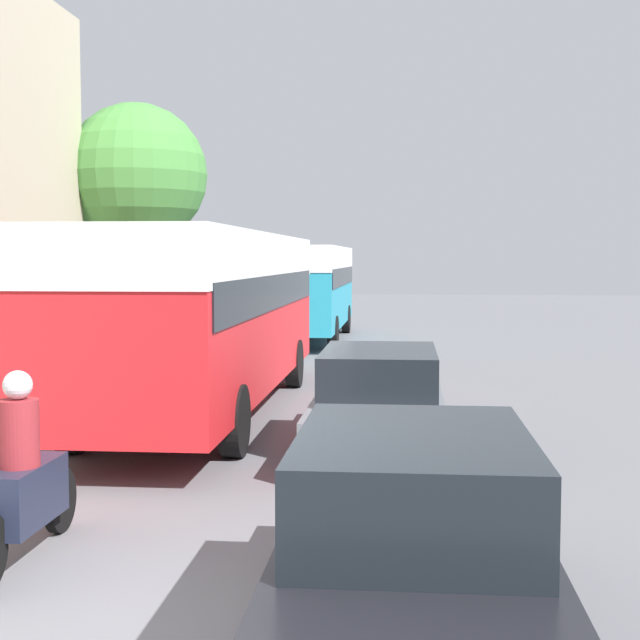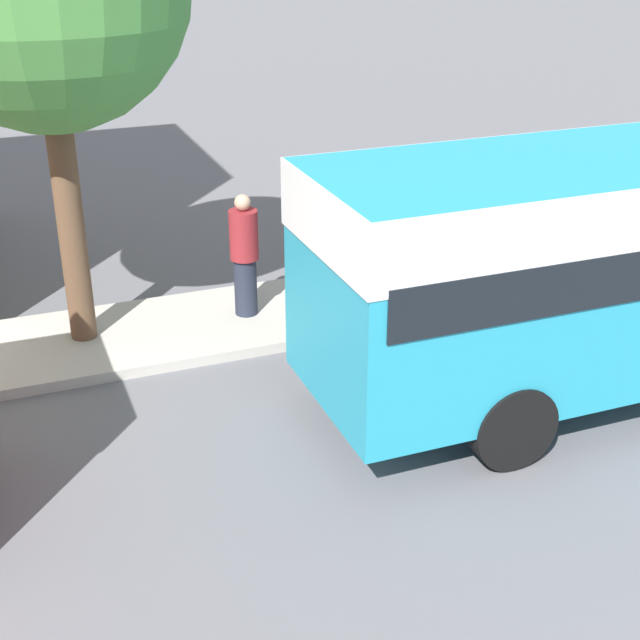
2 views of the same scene
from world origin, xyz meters
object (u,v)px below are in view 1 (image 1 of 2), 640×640
object	(u,v)px
bus_lead	(205,298)
car_far_curb	(413,536)
pedestrian_near_curb	(166,316)
bus_following	(307,280)
car_crossing	(379,397)
motorcycle_behind_lead	(23,485)

from	to	relation	value
bus_lead	car_far_curb	distance (m)	9.79
pedestrian_near_curb	bus_following	bearing A→B (deg)	52.45
car_crossing	pedestrian_near_curb	bearing A→B (deg)	117.70
car_far_curb	pedestrian_near_curb	size ratio (longest dim) A/B	2.34
car_far_curb	pedestrian_near_curb	world-z (taller)	pedestrian_near_curb
bus_lead	car_crossing	distance (m)	4.30
bus_lead	pedestrian_near_curb	xyz separation A→B (m)	(-3.28, 9.44, -0.95)
motorcycle_behind_lead	car_crossing	distance (m)	5.78
bus_lead	pedestrian_near_curb	bearing A→B (deg)	109.13
bus_following	motorcycle_behind_lead	world-z (taller)	bus_following
car_crossing	car_far_curb	size ratio (longest dim) A/B	1.07
bus_lead	car_far_curb	world-z (taller)	bus_lead
car_crossing	bus_lead	bearing A→B (deg)	138.99
bus_following	car_crossing	size ratio (longest dim) A/B	2.08
bus_following	car_crossing	distance (m)	16.98
motorcycle_behind_lead	pedestrian_near_curb	world-z (taller)	pedestrian_near_curb
motorcycle_behind_lead	bus_following	bearing A→B (deg)	89.54
bus_lead	motorcycle_behind_lead	size ratio (longest dim) A/B	4.79
bus_following	motorcycle_behind_lead	bearing A→B (deg)	-90.46
pedestrian_near_curb	motorcycle_behind_lead	bearing A→B (deg)	-78.95
motorcycle_behind_lead	pedestrian_near_curb	bearing A→B (deg)	101.05
motorcycle_behind_lead	car_crossing	xyz separation A→B (m)	(3.04, 4.91, 0.07)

